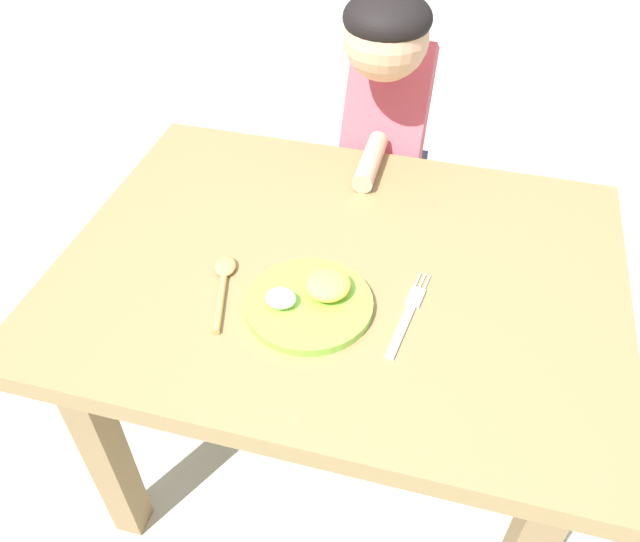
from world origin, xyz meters
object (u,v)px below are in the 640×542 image
(fork, at_px, (408,315))
(spoon, at_px, (224,279))
(plate, at_px, (311,299))
(person, at_px, (383,157))

(fork, xyz_separation_m, spoon, (-0.34, -0.00, 0.00))
(plate, height_order, person, person)
(fork, height_order, spoon, spoon)
(plate, xyz_separation_m, fork, (0.17, 0.02, -0.01))
(spoon, height_order, person, person)
(fork, relative_size, person, 0.21)
(plate, xyz_separation_m, spoon, (-0.17, 0.01, -0.01))
(plate, relative_size, fork, 1.04)
(plate, distance_m, spoon, 0.17)
(plate, relative_size, person, 0.22)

